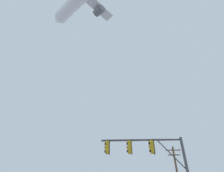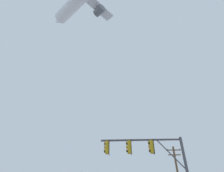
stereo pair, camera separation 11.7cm
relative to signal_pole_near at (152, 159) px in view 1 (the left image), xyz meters
The scene contains 1 object.
signal_pole_near is the anchor object (origin of this frame).
Camera 1 is at (-0.00, -6.86, 1.32)m, focal length 31.36 mm.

